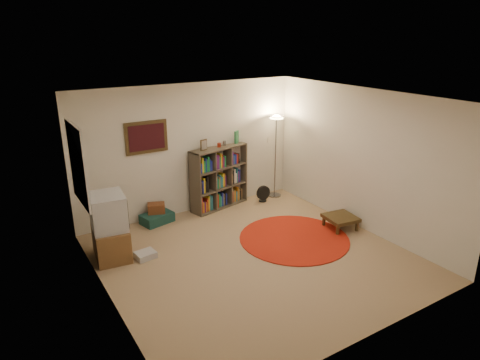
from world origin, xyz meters
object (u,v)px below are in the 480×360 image
object	(u,v)px
bookshelf	(218,178)
suitcase	(157,218)
floor_lamp	(276,129)
tv_stand	(110,228)
floor_fan	(263,194)
side_table	(341,218)

from	to	relation	value
bookshelf	suitcase	xyz separation A→B (m)	(-1.36, -0.08, -0.51)
floor_lamp	suitcase	world-z (taller)	floor_lamp
floor_lamp	tv_stand	bearing A→B (deg)	-168.00
floor_fan	suitcase	bearing A→B (deg)	175.46
floor_lamp	floor_fan	world-z (taller)	floor_lamp
floor_lamp	side_table	distance (m)	2.32
floor_fan	suitcase	world-z (taller)	floor_fan
floor_lamp	tv_stand	size ratio (longest dim) A/B	1.68
floor_fan	tv_stand	bearing A→B (deg)	-168.96
bookshelf	side_table	bearing A→B (deg)	-69.23
floor_lamp	side_table	xyz separation A→B (m)	(0.05, -1.95, -1.27)
bookshelf	suitcase	size ratio (longest dim) A/B	2.36
tv_stand	floor_lamp	bearing A→B (deg)	18.69
bookshelf	floor_fan	bearing A→B (deg)	-28.64
tv_stand	suitcase	world-z (taller)	tv_stand
tv_stand	side_table	world-z (taller)	tv_stand
floor_lamp	suitcase	distance (m)	3.01
floor_fan	tv_stand	size ratio (longest dim) A/B	0.33
floor_lamp	tv_stand	xyz separation A→B (m)	(-3.75, -0.80, -0.96)
suitcase	side_table	distance (m)	3.37
bookshelf	side_table	distance (m)	2.51
suitcase	side_table	world-z (taller)	side_table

